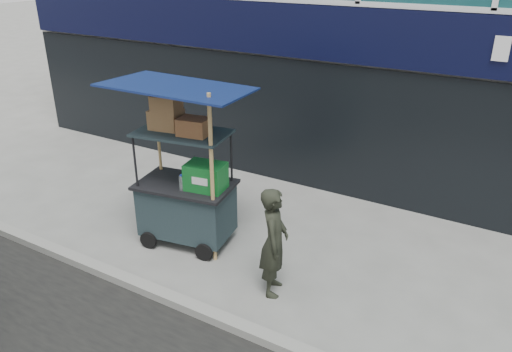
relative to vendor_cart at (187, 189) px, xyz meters
The scene contains 4 objects.
ground 2.07m from the vendor_cart, 37.61° to the right, with size 80.00×80.00×0.00m, color slate.
curb 2.16m from the vendor_cart, 42.17° to the right, with size 80.00×0.18×0.12m, color gray.
vendor_cart is the anchor object (origin of this frame).
vendor_man 1.79m from the vendor_cart, 14.06° to the right, with size 0.55×0.36×1.51m, color black.
Camera 1 is at (2.84, -4.14, 4.16)m, focal length 35.00 mm.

